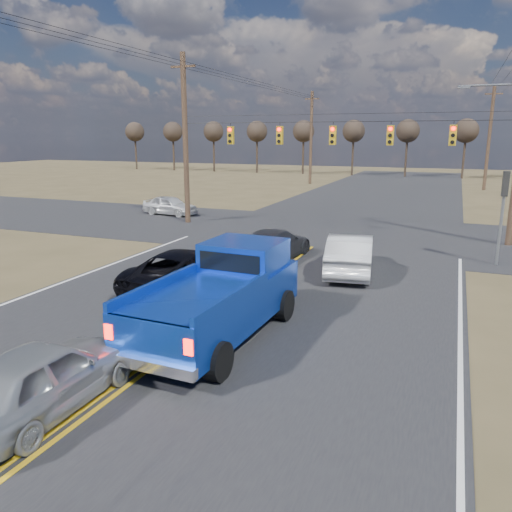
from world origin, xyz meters
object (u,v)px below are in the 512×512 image
at_px(pickup_truck, 222,296).
at_px(cross_car_west, 170,205).
at_px(black_suv, 188,270).
at_px(silver_suv, 42,377).
at_px(dgrey_car_queue, 274,244).
at_px(white_car_queue, 350,254).

bearing_deg(pickup_truck, cross_car_west, 127.12).
bearing_deg(black_suv, silver_suv, 103.57).
bearing_deg(silver_suv, black_suv, -81.57).
height_order(pickup_truck, cross_car_west, pickup_truck).
height_order(pickup_truck, dgrey_car_queue, pickup_truck).
xyz_separation_m(pickup_truck, black_suv, (-2.85, 3.27, -0.40)).
bearing_deg(pickup_truck, white_car_queue, 78.10).
xyz_separation_m(silver_suv, white_car_queue, (3.53, 12.32, 0.06)).
bearing_deg(cross_car_west, dgrey_car_queue, -123.95).
xyz_separation_m(silver_suv, black_suv, (-1.24, 7.97, 0.01)).
bearing_deg(pickup_truck, black_suv, 133.30).
bearing_deg(black_suv, pickup_truck, 135.80).
relative_size(pickup_truck, black_suv, 1.19).
distance_m(white_car_queue, dgrey_car_queue, 3.69).
bearing_deg(white_car_queue, dgrey_car_queue, -25.12).
relative_size(pickup_truck, white_car_queue, 1.33).
height_order(dgrey_car_queue, cross_car_west, dgrey_car_queue).
bearing_deg(cross_car_west, black_suv, -140.30).
xyz_separation_m(black_suv, white_car_queue, (4.77, 4.34, 0.05)).
xyz_separation_m(dgrey_car_queue, cross_car_west, (-10.86, 9.21, -0.02)).
bearing_deg(white_car_queue, cross_car_west, -43.83).
height_order(silver_suv, dgrey_car_queue, silver_suv).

